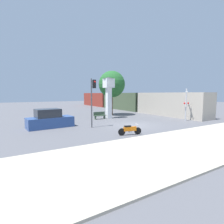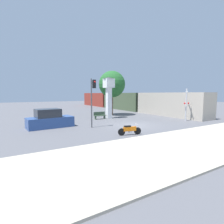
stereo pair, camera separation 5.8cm
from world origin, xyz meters
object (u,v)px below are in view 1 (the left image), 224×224
Objects in this scene: railroad_crossing_signal at (186,103)px; bench at (100,115)px; parked_car at (50,120)px; motorcycle at (130,130)px; clock_tower at (109,91)px; freight_train at (123,101)px; street_tree at (112,84)px; traffic_light at (93,94)px.

railroad_crossing_signal reaches higher than bench.
parked_car is (-6.66, -2.56, 0.26)m from bench.
clock_tower is at bearing 84.45° from motorcycle.
clock_tower is 1.24× the size of parked_car.
bench is (-10.58, -10.13, -1.21)m from freight_train.
clock_tower is 3.35× the size of bench.
railroad_crossing_signal is at bearing -20.44° from parked_car.
street_tree reaches higher than railroad_crossing_signal.
parked_car is (-10.04, -5.17, -3.87)m from street_tree.
freight_train is at bearing 46.20° from street_tree.
traffic_light is 9.83m from street_tree.
freight_train reaches higher than motorcycle.
bench reaches higher than motorcycle.
railroad_crossing_signal is 0.88× the size of parked_car.
freight_train reaches higher than bench.
parked_car is at bearing 149.53° from traffic_light.
motorcycle is 5.27m from traffic_light.
street_tree reaches higher than freight_train.
freight_train reaches higher than parked_car.
railroad_crossing_signal is 0.58× the size of street_tree.
traffic_light is 1.21× the size of railroad_crossing_signal.
freight_train is at bearing 81.60° from railroad_crossing_signal.
street_tree reaches higher than traffic_light.
motorcycle is at bearing -74.90° from traffic_light.
bench is 7.14m from parked_car.
freight_train is 14.70m from bench.
traffic_light is at bearing -35.50° from parked_car.
bench is 0.37× the size of parked_car.
street_tree is at bearing 117.12° from railroad_crossing_signal.
bench is at bearing 56.70° from traffic_light.
railroad_crossing_signal reaches higher than freight_train.
street_tree is at bearing 22.23° from parked_car.
railroad_crossing_signal reaches higher than motorcycle.
freight_train is at bearing 47.67° from clock_tower.
street_tree is (-7.21, -7.52, 2.92)m from freight_train.
motorcycle is 10.02m from clock_tower.
freight_train is at bearing 43.76° from bench.
parked_car is at bearing -152.75° from street_tree.
motorcycle is 0.29× the size of street_tree.
traffic_light is 6.20m from bench.
clock_tower is 3.33m from bench.
freight_train is 9.49× the size of railroad_crossing_signal.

